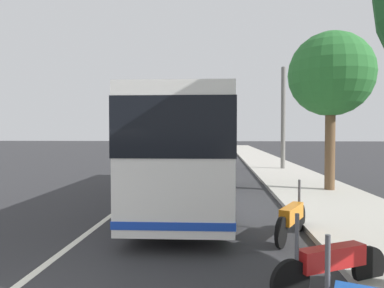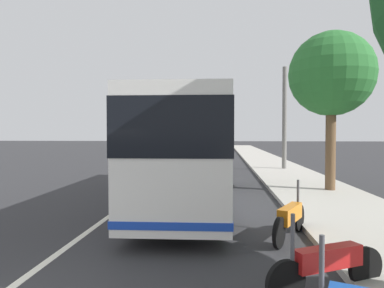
{
  "view_description": "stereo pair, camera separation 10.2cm",
  "coord_description": "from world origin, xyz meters",
  "px_view_note": "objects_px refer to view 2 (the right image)",
  "views": [
    {
      "loc": [
        -3.29,
        -3.14,
        2.38
      ],
      "look_at": [
        9.61,
        -2.12,
        2.0
      ],
      "focal_mm": 32.05,
      "sensor_mm": 36.0,
      "label": 1
    },
    {
      "loc": [
        -3.28,
        -3.24,
        2.38
      ],
      "look_at": [
        9.61,
        -2.12,
        2.0
      ],
      "focal_mm": 32.05,
      "sensor_mm": 36.0,
      "label": 2
    }
  ],
  "objects_px": {
    "car_oncoming": "(185,146)",
    "motorcycle_nearest_curb": "(327,264)",
    "motorcycle_by_tree": "(290,218)",
    "car_ahead_same_lane": "(182,147)",
    "coach_bus": "(190,145)",
    "roadside_tree_mid_block": "(331,75)",
    "utility_pole": "(284,119)"
  },
  "relations": [
    {
      "from": "car_oncoming",
      "to": "motorcycle_nearest_curb",
      "type": "bearing_deg",
      "value": 9.37
    },
    {
      "from": "motorcycle_by_tree",
      "to": "car_oncoming",
      "type": "bearing_deg",
      "value": 37.23
    },
    {
      "from": "motorcycle_by_tree",
      "to": "car_oncoming",
      "type": "xyz_separation_m",
      "value": [
        40.44,
        6.75,
        0.2
      ]
    },
    {
      "from": "car_oncoming",
      "to": "car_ahead_same_lane",
      "type": "relative_size",
      "value": 0.96
    },
    {
      "from": "coach_bus",
      "to": "car_oncoming",
      "type": "relative_size",
      "value": 2.65
    },
    {
      "from": "motorcycle_nearest_curb",
      "to": "car_oncoming",
      "type": "height_order",
      "value": "car_oncoming"
    },
    {
      "from": "motorcycle_nearest_curb",
      "to": "motorcycle_by_tree",
      "type": "xyz_separation_m",
      "value": [
        2.73,
        0.0,
        0.01
      ]
    },
    {
      "from": "motorcycle_by_tree",
      "to": "roadside_tree_mid_block",
      "type": "xyz_separation_m",
      "value": [
        6.28,
        -2.8,
        4.25
      ]
    },
    {
      "from": "coach_bus",
      "to": "motorcycle_by_tree",
      "type": "relative_size",
      "value": 6.02
    },
    {
      "from": "car_oncoming",
      "to": "roadside_tree_mid_block",
      "type": "relative_size",
      "value": 0.68
    },
    {
      "from": "motorcycle_by_tree",
      "to": "roadside_tree_mid_block",
      "type": "distance_m",
      "value": 8.09
    },
    {
      "from": "coach_bus",
      "to": "roadside_tree_mid_block",
      "type": "bearing_deg",
      "value": -72.75
    },
    {
      "from": "car_ahead_same_lane",
      "to": "utility_pole",
      "type": "distance_m",
      "value": 22.63
    },
    {
      "from": "coach_bus",
      "to": "roadside_tree_mid_block",
      "type": "height_order",
      "value": "roadside_tree_mid_block"
    },
    {
      "from": "coach_bus",
      "to": "roadside_tree_mid_block",
      "type": "distance_m",
      "value": 6.42
    },
    {
      "from": "motorcycle_nearest_curb",
      "to": "motorcycle_by_tree",
      "type": "distance_m",
      "value": 2.73
    },
    {
      "from": "car_oncoming",
      "to": "car_ahead_same_lane",
      "type": "bearing_deg",
      "value": 1.62
    },
    {
      "from": "coach_bus",
      "to": "car_oncoming",
      "type": "xyz_separation_m",
      "value": [
        36.03,
        4.06,
        -1.32
      ]
    },
    {
      "from": "roadside_tree_mid_block",
      "to": "utility_pole",
      "type": "bearing_deg",
      "value": 2.02
    },
    {
      "from": "roadside_tree_mid_block",
      "to": "car_oncoming",
      "type": "bearing_deg",
      "value": 15.63
    },
    {
      "from": "coach_bus",
      "to": "motorcycle_nearest_curb",
      "type": "height_order",
      "value": "coach_bus"
    },
    {
      "from": "coach_bus",
      "to": "motorcycle_nearest_curb",
      "type": "relative_size",
      "value": 6.04
    },
    {
      "from": "motorcycle_by_tree",
      "to": "roadside_tree_mid_block",
      "type": "height_order",
      "value": "roadside_tree_mid_block"
    },
    {
      "from": "motorcycle_by_tree",
      "to": "motorcycle_nearest_curb",
      "type": "bearing_deg",
      "value": -152.15
    },
    {
      "from": "coach_bus",
      "to": "motorcycle_by_tree",
      "type": "height_order",
      "value": "coach_bus"
    },
    {
      "from": "motorcycle_nearest_curb",
      "to": "utility_pole",
      "type": "height_order",
      "value": "utility_pole"
    },
    {
      "from": "utility_pole",
      "to": "motorcycle_nearest_curb",
      "type": "bearing_deg",
      "value": 171.9
    },
    {
      "from": "car_ahead_same_lane",
      "to": "motorcycle_by_tree",
      "type": "bearing_deg",
      "value": 9.95
    },
    {
      "from": "car_oncoming",
      "to": "utility_pole",
      "type": "relative_size",
      "value": 0.66
    },
    {
      "from": "car_ahead_same_lane",
      "to": "utility_pole",
      "type": "height_order",
      "value": "utility_pole"
    },
    {
      "from": "car_oncoming",
      "to": "car_ahead_same_lane",
      "type": "distance_m",
      "value": 5.11
    },
    {
      "from": "car_oncoming",
      "to": "motorcycle_by_tree",
      "type": "bearing_deg",
      "value": 9.95
    }
  ]
}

